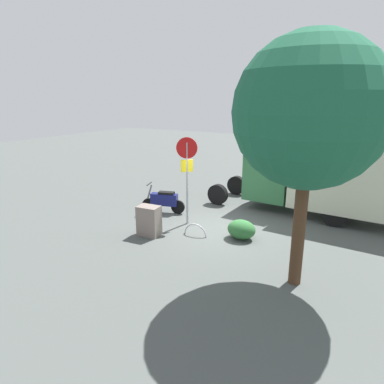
{
  "coord_description": "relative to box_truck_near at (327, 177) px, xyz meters",
  "views": [
    {
      "loc": [
        -4.96,
        10.45,
        4.6
      ],
      "look_at": [
        1.1,
        0.14,
        1.22
      ],
      "focal_mm": 31.66,
      "sensor_mm": 36.0,
      "label": 1
    }
  ],
  "objects": [
    {
      "name": "box_truck_near",
      "position": [
        0.0,
        0.0,
        0.0
      ],
      "size": [
        7.94,
        2.5,
        2.87
      ],
      "rotation": [
        0.0,
        0.0,
        -0.04
      ],
      "color": "black",
      "rests_on": "ground"
    },
    {
      "name": "stop_sign",
      "position": [
        4.25,
        3.48,
        0.56
      ],
      "size": [
        0.71,
        0.33,
        3.23
      ],
      "color": "#9E9EA3",
      "rests_on": "ground"
    },
    {
      "name": "bike_rack_hoop",
      "position": [
        3.43,
        4.3,
        -1.6
      ],
      "size": [
        0.85,
        0.1,
        0.85
      ],
      "primitive_type": "torus",
      "rotation": [
        1.57,
        0.0,
        0.05
      ],
      "color": "#B7B7BC",
      "rests_on": "ground"
    },
    {
      "name": "utility_cabinet",
      "position": [
        4.81,
        5.07,
        -1.08
      ],
      "size": [
        0.79,
        0.57,
        1.04
      ],
      "primitive_type": "cube",
      "rotation": [
        0.0,
        0.0,
        0.1
      ],
      "color": "slate",
      "rests_on": "ground"
    },
    {
      "name": "shrub_near_sign",
      "position": [
        1.97,
        3.75,
        -1.27
      ],
      "size": [
        0.95,
        0.78,
        0.65
      ],
      "primitive_type": "ellipsoid",
      "color": "#2E6933",
      "rests_on": "ground"
    },
    {
      "name": "motorcycle",
      "position": [
        5.72,
        2.88,
        -1.08
      ],
      "size": [
        1.76,
        0.77,
        1.2
      ],
      "rotation": [
        0.0,
        0.0,
        0.3
      ],
      "color": "black",
      "rests_on": "ground"
    },
    {
      "name": "street_tree",
      "position": [
        -0.28,
        5.66,
        2.65
      ],
      "size": [
        3.5,
        3.5,
        6.01
      ],
      "color": "#47301E",
      "rests_on": "ground"
    },
    {
      "name": "ground_plane",
      "position": [
        3.02,
        3.21,
        -1.6
      ],
      "size": [
        60.0,
        60.0,
        0.0
      ],
      "primitive_type": "plane",
      "color": "#4B514E"
    }
  ]
}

